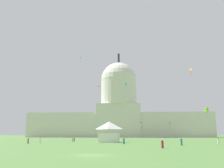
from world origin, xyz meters
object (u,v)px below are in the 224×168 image
person_purple_back_left (74,140)px  kite_lime_low (206,110)px  person_teal_deep_crowd (181,142)px  person_maroon_back_right (28,141)px  kite_orange_mid (191,70)px  kite_yellow_high (163,71)px  event_tent (109,132)px  kite_black_low (141,123)px  kite_pink_mid (98,87)px  person_teal_near_tent (124,141)px  person_tan_mid_left (72,140)px  kite_turquoise_high (81,59)px  person_maroon_near_tree_east (162,144)px  kite_cyan_mid (126,84)px  person_white_edge_east (218,141)px  capitol_building (119,111)px  kite_violet_low (170,123)px  kite_white_high (146,42)px  person_white_front_left (40,140)px

person_purple_back_left → kite_lime_low: (44.14, -7.18, 9.47)m
person_teal_deep_crowd → person_maroon_back_right: 40.99m
kite_orange_mid → kite_yellow_high: 65.00m
event_tent → kite_orange_mid: size_ratio=2.91×
kite_black_low → kite_pink_mid: size_ratio=1.18×
person_maroon_back_right → kite_orange_mid: bearing=-30.4°
person_teal_near_tent → kite_black_low: (9.04, 97.00, 8.68)m
kite_orange_mid → kite_pink_mid: kite_orange_mid is taller
kite_black_low → kite_pink_mid: 77.92m
person_tan_mid_left → person_purple_back_left: bearing=-39.0°
person_maroon_back_right → kite_turquoise_high: size_ratio=0.43×
event_tent → person_maroon_near_tree_east: size_ratio=4.18×
person_teal_deep_crowd → kite_pink_mid: bearing=-102.7°
person_maroon_back_right → kite_turquoise_high: kite_turquoise_high is taller
person_teal_near_tent → kite_turquoise_high: (-28.30, 75.61, 47.49)m
kite_cyan_mid → person_maroon_near_tree_east: bearing=-14.9°
person_white_edge_east → kite_black_low: (-15.82, 95.49, 8.76)m
capitol_building → person_teal_near_tent: capitol_building is taller
kite_orange_mid → kite_violet_low: (5.53, 78.73, -12.69)m
kite_cyan_mid → kite_turquoise_high: 46.95m
event_tent → person_maroon_back_right: event_tent is taller
person_purple_back_left → person_teal_deep_crowd: (31.68, -26.97, 0.13)m
event_tent → kite_black_low: bearing=84.2°
person_maroon_near_tree_east → kite_white_high: kite_white_high is taller
kite_black_low → kite_yellow_high: kite_yellow_high is taller
event_tent → kite_white_high: bearing=76.7°
person_maroon_near_tree_east → person_tan_mid_left: bearing=131.0°
kite_orange_mid → person_purple_back_left: bearing=-89.6°
kite_turquoise_high → person_tan_mid_left: bearing=-26.5°
person_tan_mid_left → capitol_building: bearing=-40.9°
kite_black_low → person_purple_back_left: bearing=64.3°
person_white_front_left → kite_white_high: size_ratio=0.53×
person_maroon_near_tree_east → kite_lime_low: size_ratio=0.47×
person_teal_deep_crowd → person_maroon_near_tree_east: size_ratio=1.09×
person_white_front_left → kite_yellow_high: kite_yellow_high is taller
person_teal_deep_crowd → kite_turquoise_high: kite_turquoise_high is taller
person_white_front_left → kite_cyan_mid: kite_cyan_mid is taller
person_purple_back_left → kite_pink_mid: bearing=-118.3°
person_teal_near_tent → person_teal_deep_crowd: bearing=-86.4°
capitol_building → person_tan_mid_left: 104.65m
person_white_front_left → person_teal_deep_crowd: bearing=-103.0°
person_white_edge_east → kite_lime_low: size_ratio=0.45×
person_teal_deep_crowd → kite_yellow_high: 85.54m
kite_cyan_mid → kite_violet_low: (25.94, 39.91, -16.56)m
person_teal_deep_crowd → kite_turquoise_high: (-41.93, 82.28, 47.48)m
person_maroon_back_right → capitol_building: bearing=42.9°
person_teal_deep_crowd → kite_white_high: kite_white_high is taller
event_tent → kite_orange_mid: (25.53, -6.03, 18.42)m
person_teal_near_tent → kite_pink_mid: size_ratio=0.49×
person_purple_back_left → person_teal_near_tent: size_ratio=0.86×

